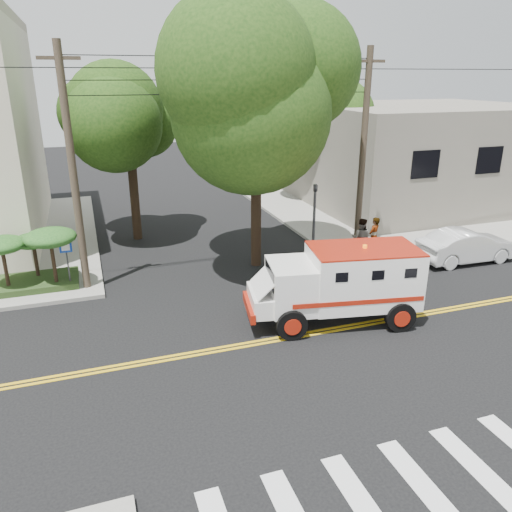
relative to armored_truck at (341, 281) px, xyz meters
name	(u,v)px	position (x,y,z in m)	size (l,w,h in m)	color
ground	(278,339)	(-2.43, -0.55, -1.46)	(100.00, 100.00, 0.00)	black
sidewalk_ne	(398,204)	(11.07, 12.95, -1.39)	(17.00, 17.00, 0.15)	gray
building_right	(418,154)	(12.57, 13.45, 1.69)	(14.00, 12.00, 6.00)	slate
utility_pole_left	(73,175)	(-8.03, 5.45, 3.04)	(0.28, 0.28, 9.00)	#382D23
utility_pole_right	(363,157)	(3.87, 5.65, 3.04)	(0.28, 0.28, 9.00)	#382D23
tree_main	(269,93)	(-0.50, 5.66, 5.74)	(6.08, 5.70, 9.85)	black
tree_left	(136,123)	(-5.11, 11.24, 4.27)	(4.48, 4.20, 7.70)	black
tree_right	(320,106)	(6.41, 15.22, 4.63)	(4.80, 4.50, 8.20)	black
traffic_signal	(314,216)	(1.37, 5.05, 0.76)	(0.15, 0.18, 3.60)	#3F3F42
accessibility_sign	(67,257)	(-8.63, 5.62, -0.10)	(0.45, 0.10, 2.02)	#3F3F42
palm_planter	(31,250)	(-9.87, 6.08, 0.18)	(3.52, 2.63, 2.36)	#1E3314
armored_truck	(341,281)	(0.00, 0.00, 0.00)	(5.92, 3.08, 2.57)	white
parked_sedan	(467,246)	(8.03, 3.25, -0.73)	(1.55, 4.45, 1.47)	silver
pedestrian_a	(374,237)	(4.31, 4.95, -0.42)	(0.65, 0.43, 1.78)	gray
pedestrian_b	(361,238)	(3.66, 4.95, -0.42)	(0.87, 0.68, 1.79)	gray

